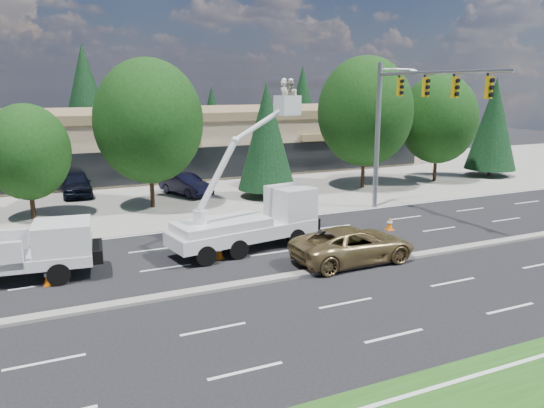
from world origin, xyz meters
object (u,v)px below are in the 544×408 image
utility_pickup (26,257)px  minivan (353,245)px  bucket_truck (257,213)px  signal_mast (401,113)px

utility_pickup → minivan: 13.62m
minivan → bucket_truck: bearing=38.2°
signal_mast → utility_pickup: bearing=-171.9°
signal_mast → utility_pickup: signal_mast is taller
signal_mast → minivan: signal_mast is taller
signal_mast → bucket_truck: size_ratio=1.28×
utility_pickup → bucket_truck: size_ratio=0.78×
bucket_truck → minivan: 4.89m
signal_mast → minivan: (-7.27, -6.44, -5.27)m
signal_mast → minivan: size_ratio=1.81×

